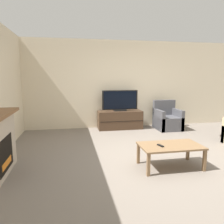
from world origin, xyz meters
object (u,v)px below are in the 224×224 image
at_px(armchair, 167,120).
at_px(tv, 120,101).
at_px(tv_stand, 120,120).
at_px(remote, 160,146).
at_px(coffee_table, 170,148).

bearing_deg(armchair, tv, 167.77).
xyz_separation_m(tv_stand, remote, (0.03, -3.05, 0.14)).
relative_size(coffee_table, remote, 6.94).
height_order(tv_stand, remote, tv_stand).
xyz_separation_m(armchair, coffee_table, (-1.19, -2.71, 0.07)).
height_order(tv, remote, tv).
bearing_deg(tv, coffee_table, -85.74).
distance_m(tv, coffee_table, 3.06).
relative_size(tv_stand, coffee_table, 1.25).
distance_m(armchair, remote, 3.07).
bearing_deg(tv, tv_stand, 90.00).
relative_size(armchair, remote, 5.60).
xyz_separation_m(coffee_table, remote, (-0.20, -0.03, 0.06)).
bearing_deg(remote, tv_stand, 75.38).
xyz_separation_m(tv_stand, coffee_table, (0.22, -3.02, 0.08)).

